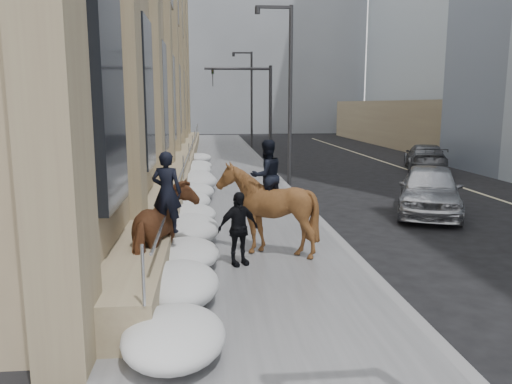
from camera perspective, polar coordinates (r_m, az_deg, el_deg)
ground at (r=9.56m, az=0.12°, el=-12.79°), size 140.00×140.00×0.00m
sidewalk at (r=19.14m, az=-2.83°, el=-0.97°), size 5.00×80.00×0.12m
curb at (r=19.44m, az=4.91°, el=-0.82°), size 0.24×80.00×0.12m
lane_line at (r=22.26m, az=25.29°, el=-0.52°), size 0.15×70.00×0.01m
limestone_building at (r=29.53m, az=-14.89°, el=19.84°), size 6.10×44.00×18.00m
bg_building_mid at (r=69.71m, az=-1.55°, el=18.52°), size 30.00×12.00×28.00m
bg_building_far at (r=81.18m, az=-9.44°, el=14.35°), size 24.00×12.00×20.00m
streetlight_mid at (r=23.07m, az=3.55°, el=12.18°), size 1.71×0.24×8.00m
streetlight_far at (r=42.93m, az=-0.72°, el=11.20°), size 1.71×0.24×8.00m
traffic_signal at (r=30.91m, az=-0.07°, el=10.58°), size 4.10×0.22×6.00m
snow_bank at (r=17.20m, az=-7.27°, el=-0.91°), size 1.70×18.10×0.76m
mounted_horse_left at (r=10.64m, az=-10.38°, el=-4.02°), size 1.48×2.45×2.63m
mounted_horse_right at (r=11.95m, az=1.22°, el=-1.55°), size 2.45×2.57×2.76m
pedestrian at (r=11.19m, az=-2.05°, el=-4.21°), size 1.06×0.77×1.68m
car_silver at (r=17.95m, az=19.24°, el=0.28°), size 3.79×5.33×1.69m
car_grey at (r=29.90m, az=18.76°, el=3.80°), size 3.59×5.49×1.48m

